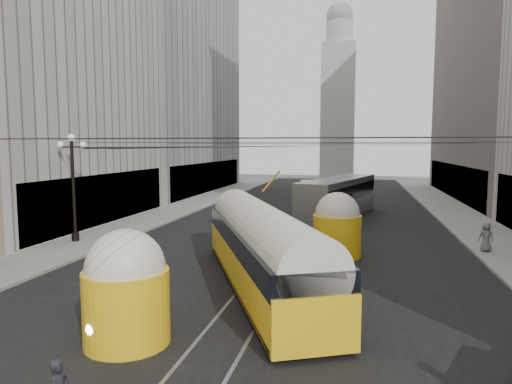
% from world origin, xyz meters
% --- Properties ---
extents(road, '(20.00, 85.00, 0.02)m').
position_xyz_m(road, '(0.00, 32.50, 0.00)').
color(road, black).
rests_on(road, ground).
extents(sidewalk_left, '(4.00, 72.00, 0.15)m').
position_xyz_m(sidewalk_left, '(-12.00, 36.00, 0.07)').
color(sidewalk_left, gray).
rests_on(sidewalk_left, ground).
extents(sidewalk_right, '(4.00, 72.00, 0.15)m').
position_xyz_m(sidewalk_right, '(12.00, 36.00, 0.07)').
color(sidewalk_right, gray).
rests_on(sidewalk_right, ground).
extents(rail_left, '(0.12, 85.00, 0.04)m').
position_xyz_m(rail_left, '(-0.75, 32.50, 0.00)').
color(rail_left, gray).
rests_on(rail_left, ground).
extents(rail_right, '(0.12, 85.00, 0.04)m').
position_xyz_m(rail_right, '(0.75, 32.50, 0.00)').
color(rail_right, gray).
rests_on(rail_right, ground).
extents(building_left_far, '(12.60, 28.60, 28.60)m').
position_xyz_m(building_left_far, '(-19.99, 48.00, 14.31)').
color(building_left_far, '#999999').
rests_on(building_left_far, ground).
extents(distant_tower, '(6.00, 6.00, 31.36)m').
position_xyz_m(distant_tower, '(0.00, 80.00, 14.97)').
color(distant_tower, '#B2AFA8').
rests_on(distant_tower, ground).
extents(lamppost_left_mid, '(1.86, 0.44, 6.37)m').
position_xyz_m(lamppost_left_mid, '(-12.60, 18.00, 3.74)').
color(lamppost_left_mid, black).
rests_on(lamppost_left_mid, sidewalk_left).
extents(catenary, '(25.00, 72.00, 0.23)m').
position_xyz_m(catenary, '(0.12, 31.49, 5.88)').
color(catenary, black).
rests_on(catenary, ground).
extents(streetcar, '(8.06, 14.58, 3.47)m').
position_xyz_m(streetcar, '(0.07, 12.02, 1.69)').
color(streetcar, yellow).
rests_on(streetcar, ground).
extents(city_bus, '(5.93, 13.08, 3.21)m').
position_xyz_m(city_bus, '(2.34, 31.29, 1.76)').
color(city_bus, gray).
rests_on(city_bus, ground).
extents(sedan_white_far, '(2.10, 4.71, 1.46)m').
position_xyz_m(sedan_white_far, '(2.43, 40.63, 0.66)').
color(sedan_white_far, silver).
rests_on(sedan_white_far, ground).
extents(sedan_dark_far, '(1.94, 4.65, 1.47)m').
position_xyz_m(sedan_dark_far, '(-2.36, 51.10, 0.67)').
color(sedan_dark_far, black).
rests_on(sedan_dark_far, ground).
extents(pedestrian_sidewalk_right, '(0.83, 0.56, 1.59)m').
position_xyz_m(pedestrian_sidewalk_right, '(10.64, 20.35, 0.95)').
color(pedestrian_sidewalk_right, slate).
rests_on(pedestrian_sidewalk_right, sidewalk_right).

